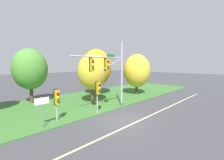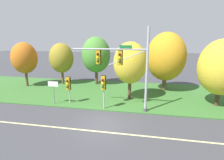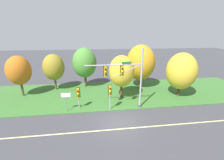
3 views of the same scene
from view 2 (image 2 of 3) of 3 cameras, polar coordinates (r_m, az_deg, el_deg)
ground_plane at (r=14.21m, az=-3.27°, el=-14.09°), size 160.00×160.00×0.00m
lane_stripe at (r=13.19m, az=-4.59°, el=-16.39°), size 36.00×0.16×0.01m
grass_verge at (r=21.71m, az=2.05°, el=-4.18°), size 48.00×11.50×0.10m
traffic_signal_mast at (r=15.46m, az=4.68°, el=5.19°), size 6.92×0.49×7.48m
pedestrian_signal_near_kerb at (r=18.02m, az=-14.11°, el=-1.54°), size 0.46×0.55×2.77m
pedestrian_signal_further_along at (r=15.92m, az=-2.87°, el=-1.65°), size 0.46×0.55×3.22m
route_sign_post at (r=18.36m, az=-18.58°, el=-2.52°), size 1.08×0.08×2.40m
tree_nearest_road at (r=26.80m, az=-26.70°, el=6.39°), size 3.39×3.39×6.05m
tree_left_of_mast at (r=26.30m, az=-16.19°, el=6.90°), size 3.41×3.41×5.94m
tree_behind_signpost at (r=25.19m, az=-5.23°, el=8.15°), size 4.08×4.08×6.82m
tree_mid_verge at (r=18.81m, az=5.96°, el=5.53°), size 3.58×3.58×6.19m
tree_tall_centre at (r=22.96m, az=17.22°, el=7.25°), size 4.83×4.83×7.32m
tree_right_far at (r=19.55m, az=32.18°, el=3.48°), size 4.28×4.28×6.49m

